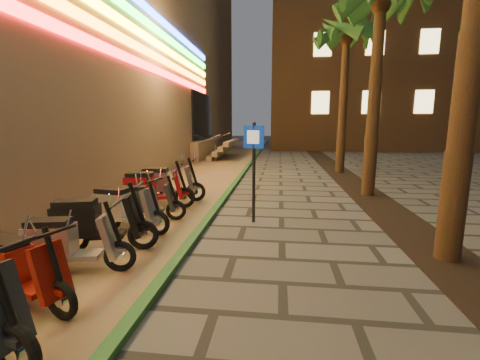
# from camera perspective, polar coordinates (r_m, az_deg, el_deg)

# --- Properties ---
(ground) EXTENTS (120.00, 120.00, 0.00)m
(ground) POSITION_cam_1_polar(r_m,az_deg,el_deg) (4.24, -4.55, -22.39)
(ground) COLOR #474442
(ground) RESTS_ON ground
(parking_strip) EXTENTS (3.40, 60.00, 0.01)m
(parking_strip) POSITION_cam_1_polar(r_m,az_deg,el_deg) (14.10, -6.83, 0.61)
(parking_strip) COLOR #8C7251
(parking_strip) RESTS_ON ground
(green_curb) EXTENTS (0.18, 60.00, 0.10)m
(green_curb) POSITION_cam_1_polar(r_m,az_deg,el_deg) (13.79, 0.04, 0.66)
(green_curb) COLOR #235D28
(green_curb) RESTS_ON ground
(planting_strip) EXTENTS (1.20, 40.00, 0.02)m
(planting_strip) POSITION_cam_1_polar(r_m,az_deg,el_deg) (9.26, 24.82, -5.13)
(planting_strip) COLOR black
(planting_strip) RESTS_ON ground
(apartment_block) EXTENTS (18.00, 16.06, 25.00)m
(apartment_block) POSITION_cam_1_polar(r_m,az_deg,el_deg) (37.87, 21.36, 24.95)
(apartment_block) COLOR brown
(apartment_block) RESTS_ON ground
(palm_c) EXTENTS (2.97, 3.02, 6.91)m
(palm_c) POSITION_cam_1_polar(r_m,az_deg,el_deg) (11.43, 23.76, 26.76)
(palm_c) COLOR #472D19
(palm_c) RESTS_ON ground
(palm_d) EXTENTS (2.97, 3.02, 7.16)m
(palm_d) POSITION_cam_1_polar(r_m,az_deg,el_deg) (16.20, 18.39, 22.56)
(palm_d) COLOR #472D19
(palm_d) RESTS_ON ground
(pedestrian_sign) EXTENTS (0.48, 0.23, 2.30)m
(pedestrian_sign) POSITION_cam_1_polar(r_m,az_deg,el_deg) (7.28, 2.45, 3.79)
(pedestrian_sign) COLOR black
(pedestrian_sign) RESTS_ON ground
(scooter_4) EXTENTS (1.57, 0.82, 1.12)m
(scooter_4) POSITION_cam_1_polar(r_m,az_deg,el_deg) (4.97, -34.78, -12.92)
(scooter_4) COLOR black
(scooter_4) RESTS_ON ground
(scooter_5) EXTENTS (1.61, 0.72, 1.13)m
(scooter_5) POSITION_cam_1_polar(r_m,az_deg,el_deg) (5.60, -28.31, -9.82)
(scooter_5) COLOR black
(scooter_5) RESTS_ON ground
(scooter_6) EXTENTS (1.78, 0.87, 1.26)m
(scooter_6) POSITION_cam_1_polar(r_m,az_deg,el_deg) (6.28, -24.66, -6.89)
(scooter_6) COLOR black
(scooter_6) RESTS_ON ground
(scooter_7) EXTENTS (1.72, 0.73, 1.21)m
(scooter_7) POSITION_cam_1_polar(r_m,az_deg,el_deg) (7.21, -20.06, -4.67)
(scooter_7) COLOR black
(scooter_7) RESTS_ON ground
(scooter_8) EXTENTS (1.55, 0.71, 1.09)m
(scooter_8) POSITION_cam_1_polar(r_m,az_deg,el_deg) (7.87, -16.70, -3.66)
(scooter_8) COLOR black
(scooter_8) RESTS_ON ground
(scooter_9) EXTENTS (1.85, 0.88, 1.31)m
(scooter_9) POSITION_cam_1_polar(r_m,az_deg,el_deg) (8.92, -15.53, -1.44)
(scooter_9) COLOR black
(scooter_9) RESTS_ON ground
(scooter_10) EXTENTS (1.86, 0.76, 1.30)m
(scooter_10) POSITION_cam_1_polar(r_m,az_deg,el_deg) (9.67, -13.06, -0.47)
(scooter_10) COLOR black
(scooter_10) RESTS_ON ground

